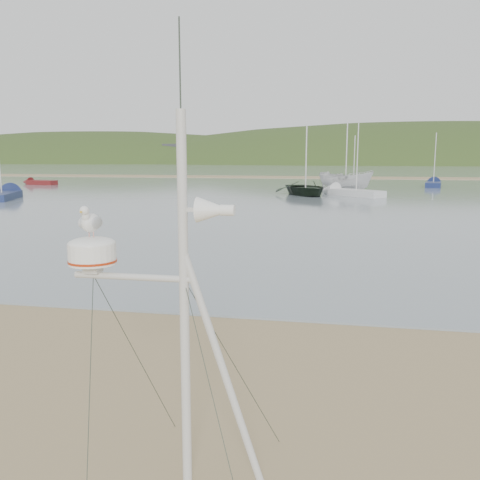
% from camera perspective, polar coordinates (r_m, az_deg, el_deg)
% --- Properties ---
extents(ground, '(560.00, 560.00, 0.00)m').
position_cam_1_polar(ground, '(7.06, -19.62, -17.64)').
color(ground, '#8E7752').
rests_on(ground, ground).
extents(water, '(560.00, 256.00, 0.04)m').
position_cam_1_polar(water, '(137.45, 9.43, 7.98)').
color(water, gray).
rests_on(water, ground).
extents(sandbar, '(560.00, 7.00, 0.07)m').
position_cam_1_polar(sandbar, '(75.51, 8.26, 6.98)').
color(sandbar, '#8E7752').
rests_on(sandbar, water).
extents(hill_ridge, '(620.00, 180.00, 80.00)m').
position_cam_1_polar(hill_ridge, '(241.94, 14.31, 3.70)').
color(hill_ridge, '#293D19').
rests_on(hill_ridge, ground).
extents(far_cottages, '(294.40, 6.30, 8.00)m').
position_cam_1_polar(far_cottages, '(201.38, 10.78, 9.49)').
color(far_cottages, silver).
rests_on(far_cottages, ground).
extents(mast_rig, '(1.91, 2.04, 4.31)m').
position_cam_1_polar(mast_rig, '(4.96, -6.86, -15.76)').
color(mast_rig, silver).
rests_on(mast_rig, ground).
extents(boat_dark, '(3.99, 2.69, 5.44)m').
position_cam_1_polar(boat_dark, '(41.14, 7.43, 8.79)').
color(boat_dark, black).
rests_on(boat_dark, water).
extents(boat_white, '(2.32, 2.28, 4.85)m').
position_cam_1_polar(boat_white, '(45.78, 11.84, 8.36)').
color(boat_white, silver).
rests_on(boat_white, water).
extents(sailboat_blue_near, '(4.02, 7.05, 6.87)m').
position_cam_1_polar(sailboat_blue_near, '(42.47, -24.55, 4.73)').
color(sailboat_blue_near, '#16224F').
rests_on(sailboat_blue_near, ground).
extents(sailboat_dark_mid, '(1.81, 5.45, 5.38)m').
position_cam_1_polar(sailboat_dark_mid, '(50.18, 12.70, 5.94)').
color(sailboat_dark_mid, black).
rests_on(sailboat_dark_mid, ground).
extents(sailboat_white_near, '(5.54, 5.36, 6.19)m').
position_cam_1_polar(sailboat_white_near, '(41.99, 11.32, 5.35)').
color(sailboat_white_near, silver).
rests_on(sailboat_white_near, ground).
extents(dinghy_red_far, '(4.71, 2.09, 1.11)m').
position_cam_1_polar(dinghy_red_far, '(60.64, -22.01, 6.03)').
color(dinghy_red_far, '#5D1516').
rests_on(dinghy_red_far, ground).
extents(sailboat_blue_far, '(2.57, 6.05, 5.88)m').
position_cam_1_polar(sailboat_blue_far, '(56.93, 20.92, 5.93)').
color(sailboat_blue_far, '#16224F').
rests_on(sailboat_blue_far, ground).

